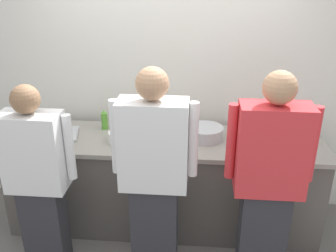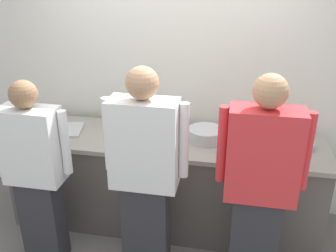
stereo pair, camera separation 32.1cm
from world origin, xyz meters
name	(u,v)px [view 2 (the right image)]	position (x,y,z in m)	size (l,w,h in m)	color
ground_plane	(155,247)	(0.00, 0.00, 0.00)	(9.00, 9.00, 0.00)	slate
wall_back	(173,73)	(0.00, 0.88, 1.38)	(4.52, 0.10, 2.76)	silver
prep_counter	(164,182)	(0.00, 0.38, 0.46)	(2.88, 0.73, 0.91)	#56514C
chef_near_left	(36,172)	(-0.89, -0.28, 0.84)	(0.59, 0.24, 1.59)	#2D2D33
chef_center	(145,175)	(0.00, -0.29, 0.92)	(0.63, 0.24, 1.74)	#2D2D33
chef_far_right	(260,187)	(0.83, -0.28, 0.92)	(0.63, 0.24, 1.73)	#2D2D33
plate_stack_front	(120,135)	(-0.37, 0.29, 0.96)	(0.20, 0.20, 0.10)	white
plate_stack_rear	(301,145)	(1.19, 0.41, 0.94)	(0.21, 0.21, 0.06)	white
mixing_bowl_steel	(206,135)	(0.38, 0.42, 0.96)	(0.32, 0.32, 0.11)	#B7BABF
sheet_tray	(58,130)	(-1.01, 0.35, 0.92)	(0.45, 0.32, 0.02)	#B7BABF
squeeze_bottle_primary	(109,117)	(-0.57, 0.56, 1.00)	(0.06, 0.06, 0.19)	#56A333
ramekin_green_sauce	(152,142)	(-0.07, 0.25, 0.93)	(0.09, 0.09, 0.04)	white
ramekin_yellow_sauce	(181,131)	(0.14, 0.53, 0.93)	(0.09, 0.09, 0.04)	white
ramekin_red_sauce	(158,135)	(-0.06, 0.40, 0.93)	(0.10, 0.10, 0.04)	white
deli_cup	(242,146)	(0.69, 0.28, 0.95)	(0.09, 0.09, 0.09)	white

